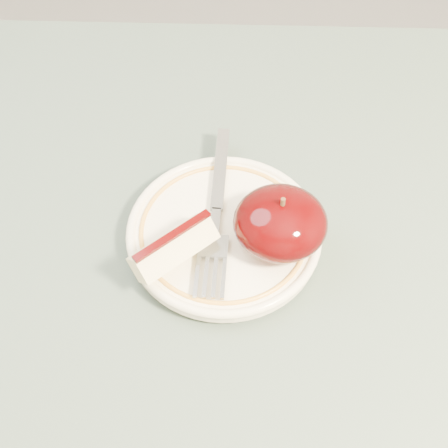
{
  "coord_description": "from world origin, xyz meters",
  "views": [
    {
      "loc": [
        0.04,
        -0.21,
        1.24
      ],
      "look_at": [
        0.03,
        0.12,
        0.78
      ],
      "focal_mm": 50.0,
      "sensor_mm": 36.0,
      "label": 1
    }
  ],
  "objects_px": {
    "plate": "(224,233)",
    "apple_half": "(280,223)",
    "fork": "(216,211)",
    "table": "(193,396)"
  },
  "relations": [
    {
      "from": "plate",
      "to": "apple_half",
      "type": "xyz_separation_m",
      "value": [
        0.05,
        -0.01,
        0.03
      ]
    },
    {
      "from": "apple_half",
      "to": "fork",
      "type": "distance_m",
      "value": 0.07
    },
    {
      "from": "plate",
      "to": "table",
      "type": "bearing_deg",
      "value": -102.22
    },
    {
      "from": "apple_half",
      "to": "fork",
      "type": "height_order",
      "value": "apple_half"
    },
    {
      "from": "plate",
      "to": "fork",
      "type": "bearing_deg",
      "value": 112.57
    },
    {
      "from": "plate",
      "to": "apple_half",
      "type": "relative_size",
      "value": 2.16
    },
    {
      "from": "plate",
      "to": "fork",
      "type": "height_order",
      "value": "fork"
    },
    {
      "from": "plate",
      "to": "apple_half",
      "type": "bearing_deg",
      "value": -9.88
    },
    {
      "from": "table",
      "to": "plate",
      "type": "xyz_separation_m",
      "value": [
        0.03,
        0.12,
        0.1
      ]
    },
    {
      "from": "table",
      "to": "fork",
      "type": "distance_m",
      "value": 0.18
    }
  ]
}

